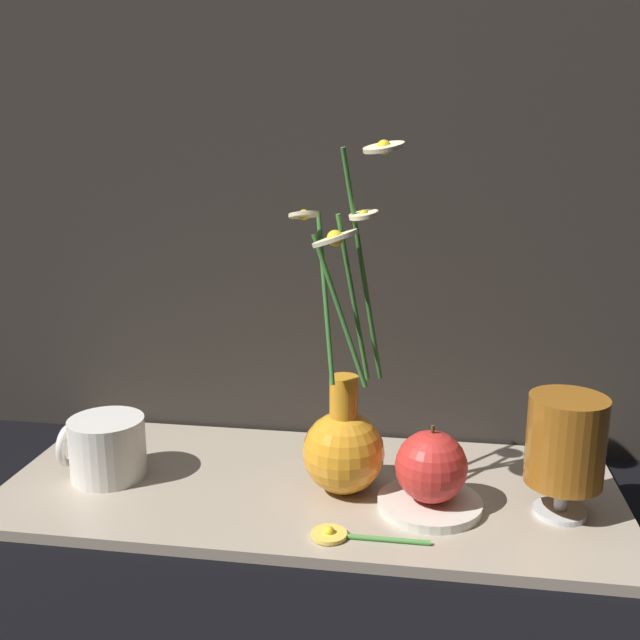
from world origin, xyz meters
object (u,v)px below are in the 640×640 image
Objects in this scene: yellow_mug at (106,448)px; vase_with_flowers at (344,438)px; tea_glass at (566,443)px; orange_fruit at (431,466)px.

vase_with_flowers is at bearing 1.11° from yellow_mug.
tea_glass is (0.23, -0.02, 0.02)m from vase_with_flowers.
vase_with_flowers is at bearing 165.71° from orange_fruit.
tea_glass is 0.14m from orange_fruit.
tea_glass reaches higher than yellow_mug.
orange_fruit is (0.37, -0.02, 0.01)m from yellow_mug.
orange_fruit reaches higher than yellow_mug.
tea_glass is 1.54× the size of orange_fruit.
yellow_mug is 1.15× the size of orange_fruit.
tea_glass is at bearing 3.31° from orange_fruit.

